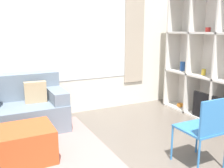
{
  "coord_description": "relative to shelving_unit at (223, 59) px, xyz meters",
  "views": [
    {
      "loc": [
        -1.22,
        -1.25,
        1.6
      ],
      "look_at": [
        0.29,
        1.76,
        0.85
      ],
      "focal_mm": 40.0,
      "sensor_mm": 36.0,
      "label": 1
    }
  ],
  "objects": [
    {
      "name": "wall_back",
      "position": [
        -2.29,
        1.61,
        0.26
      ],
      "size": [
        6.1,
        0.11,
        2.7
      ],
      "color": "silver",
      "rests_on": "ground_plane"
    },
    {
      "name": "shelving_unit",
      "position": [
        0.0,
        0.0,
        0.0
      ],
      "size": [
        0.38,
        2.45,
        2.29
      ],
      "color": "silver",
      "rests_on": "ground_plane"
    },
    {
      "name": "folding_chair",
      "position": [
        -1.37,
        -0.97,
        -0.58
      ],
      "size": [
        0.44,
        0.46,
        0.86
      ],
      "rotation": [
        0.0,
        0.0,
        3.14
      ],
      "color": "#3375B7",
      "rests_on": "ground_plane"
    },
    {
      "name": "couch_main",
      "position": [
        -3.39,
        1.16,
        -0.78
      ],
      "size": [
        1.93,
        0.83,
        0.87
      ],
      "color": "slate",
      "rests_on": "ground_plane"
    },
    {
      "name": "ottoman",
      "position": [
        -3.26,
        0.13,
        -0.89
      ],
      "size": [
        0.79,
        0.61,
        0.43
      ],
      "color": "#B74C23",
      "rests_on": "ground_plane"
    }
  ]
}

